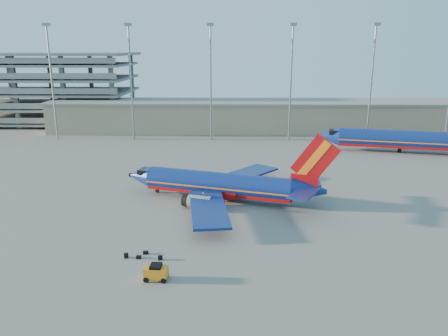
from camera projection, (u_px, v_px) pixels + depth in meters
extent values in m
plane|color=slate|center=(230.00, 198.00, 68.49)|extent=(220.00, 220.00, 0.00)
cube|color=tan|center=(266.00, 117.00, 123.19)|extent=(120.00, 15.00, 8.00)
cube|color=slate|center=(266.00, 102.00, 122.07)|extent=(122.00, 16.00, 0.60)
cube|color=slate|center=(38.00, 118.00, 140.46)|extent=(60.00, 30.00, 0.70)
cube|color=slate|center=(37.00, 105.00, 139.34)|extent=(60.00, 30.00, 0.70)
cube|color=slate|center=(35.00, 92.00, 138.23)|extent=(60.00, 30.00, 0.70)
cube|color=slate|center=(34.00, 78.00, 137.11)|extent=(60.00, 30.00, 0.70)
cube|color=slate|center=(32.00, 65.00, 135.99)|extent=(60.00, 30.00, 0.70)
cube|color=slate|center=(31.00, 54.00, 135.14)|extent=(62.00, 32.00, 0.80)
cube|color=slate|center=(51.00, 85.00, 150.46)|extent=(1.20, 1.20, 21.00)
cylinder|color=gray|center=(52.00, 84.00, 109.76)|extent=(0.44, 0.44, 28.00)
cube|color=gray|center=(46.00, 24.00, 105.97)|extent=(1.60, 1.60, 0.70)
cylinder|color=gray|center=(131.00, 84.00, 109.47)|extent=(0.44, 0.44, 28.00)
cube|color=gray|center=(128.00, 24.00, 105.67)|extent=(1.60, 1.60, 0.70)
cylinder|color=gray|center=(211.00, 84.00, 109.18)|extent=(0.44, 0.44, 28.00)
cube|color=gray|center=(210.00, 24.00, 105.38)|extent=(1.60, 1.60, 0.70)
cylinder|color=gray|center=(291.00, 84.00, 108.89)|extent=(0.44, 0.44, 28.00)
cube|color=gray|center=(293.00, 24.00, 105.09)|extent=(1.60, 1.60, 0.70)
cylinder|color=gray|center=(371.00, 84.00, 108.60)|extent=(0.44, 0.44, 28.00)
cube|color=gray|center=(376.00, 24.00, 104.80)|extent=(1.60, 1.60, 0.70)
cylinder|color=navy|center=(218.00, 184.00, 67.33)|extent=(22.94, 10.12, 3.53)
cube|color=#9F0C0E|center=(218.00, 189.00, 67.57)|extent=(22.75, 9.48, 1.24)
cube|color=orange|center=(218.00, 185.00, 67.39)|extent=(22.95, 10.15, 0.21)
cone|color=navy|center=(140.00, 176.00, 71.33)|extent=(4.87, 4.56, 3.53)
cube|color=black|center=(147.00, 171.00, 70.72)|extent=(2.92, 3.05, 0.76)
cone|color=navy|center=(309.00, 190.00, 63.09)|extent=(5.78, 4.84, 3.53)
cube|color=#9F0C0E|center=(305.00, 181.00, 62.98)|extent=(3.99, 1.68, 2.10)
cube|color=#9F0C0E|center=(315.00, 160.00, 61.69)|extent=(6.79, 2.35, 7.62)
cube|color=orange|center=(314.00, 159.00, 61.75)|extent=(4.57, 1.75, 5.98)
cube|color=navy|center=(310.00, 180.00, 66.04)|extent=(3.40, 6.34, 0.21)
cube|color=navy|center=(304.00, 193.00, 60.09)|extent=(5.48, 6.73, 0.21)
cube|color=navy|center=(242.00, 175.00, 74.84)|extent=(13.33, 14.29, 0.33)
cube|color=navy|center=(208.00, 208.00, 59.43)|extent=(6.52, 15.27, 0.33)
cube|color=#9F0C0E|center=(221.00, 192.00, 67.53)|extent=(6.57, 5.24, 0.95)
cylinder|color=gray|center=(221.00, 183.00, 72.62)|extent=(3.88, 2.93, 2.01)
cylinder|color=gray|center=(200.00, 202.00, 63.51)|extent=(3.88, 2.93, 2.01)
cylinder|color=gray|center=(157.00, 190.00, 71.00)|extent=(0.29, 0.29, 1.05)
cylinder|color=black|center=(157.00, 191.00, 71.06)|extent=(0.65, 0.41, 0.61)
cylinder|color=black|center=(232.00, 193.00, 69.76)|extent=(0.92, 0.74, 0.80)
cylinder|color=black|center=(222.00, 203.00, 65.20)|extent=(0.92, 0.74, 0.80)
cylinder|color=navy|center=(401.00, 139.00, 97.64)|extent=(27.11, 10.11, 4.14)
cube|color=#9F0C0E|center=(400.00, 144.00, 97.92)|extent=(26.93, 9.35, 1.46)
cube|color=orange|center=(401.00, 141.00, 97.71)|extent=(27.12, 10.15, 0.25)
cone|color=navy|center=(328.00, 136.00, 101.30)|extent=(5.52, 5.10, 4.14)
cube|color=black|center=(335.00, 132.00, 100.68)|extent=(3.28, 3.44, 0.90)
cylinder|color=black|center=(400.00, 150.00, 98.31)|extent=(0.94, 0.94, 1.01)
cube|color=orange|center=(156.00, 272.00, 44.18)|extent=(2.43, 1.50, 1.11)
cube|color=black|center=(156.00, 266.00, 44.01)|extent=(1.20, 1.30, 0.39)
cylinder|color=black|center=(149.00, 274.00, 44.99)|extent=(0.59, 0.24, 0.58)
cylinder|color=black|center=(146.00, 280.00, 43.82)|extent=(0.59, 0.24, 0.58)
cylinder|color=black|center=(166.00, 275.00, 44.84)|extent=(0.59, 0.24, 0.58)
cylinder|color=black|center=(164.00, 281.00, 43.66)|extent=(0.59, 0.24, 0.58)
cube|color=black|center=(126.00, 255.00, 49.00)|extent=(0.57, 0.50, 0.54)
cube|color=black|center=(139.00, 257.00, 48.82)|extent=(0.55, 0.36, 0.36)
cube|color=black|center=(160.00, 258.00, 48.53)|extent=(0.58, 0.40, 0.50)
cube|color=black|center=(146.00, 252.00, 49.92)|extent=(0.67, 0.43, 0.35)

